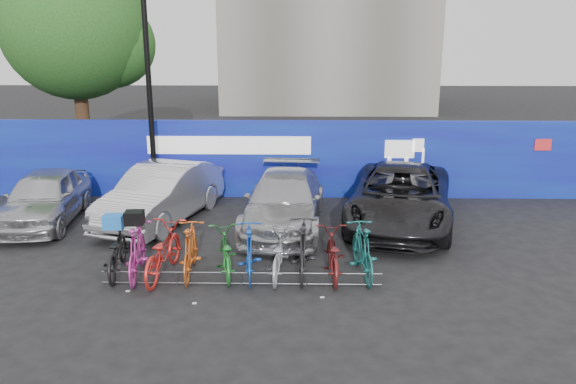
{
  "coord_description": "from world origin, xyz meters",
  "views": [
    {
      "loc": [
        1.14,
        -10.92,
        4.77
      ],
      "look_at": [
        0.88,
        2.0,
        1.24
      ],
      "focal_mm": 35.0,
      "sensor_mm": 36.0,
      "label": 1
    }
  ],
  "objects_px": {
    "car_2": "(284,201)",
    "bike_1": "(137,251)",
    "tree": "(81,31)",
    "car_3": "(400,196)",
    "lamppost": "(149,93)",
    "car_0": "(44,197)",
    "car_1": "(162,194)",
    "bike_9": "(362,251)",
    "bike_4": "(225,253)",
    "bike_5": "(249,251)",
    "bike_3": "(190,250)",
    "bike_7": "(303,249)",
    "bike_0": "(116,251)",
    "bike_6": "(277,255)",
    "bike_rack": "(241,278)",
    "bike_2": "(163,252)",
    "bike_8": "(332,254)"
  },
  "relations": [
    {
      "from": "tree",
      "to": "car_0",
      "type": "xyz_separation_m",
      "value": [
        1.15,
        -6.77,
        -4.36
      ]
    },
    {
      "from": "car_1",
      "to": "bike_2",
      "type": "xyz_separation_m",
      "value": [
        0.87,
        -3.66,
        -0.22
      ]
    },
    {
      "from": "car_1",
      "to": "bike_rack",
      "type": "bearing_deg",
      "value": -42.09
    },
    {
      "from": "car_3",
      "to": "bike_2",
      "type": "xyz_separation_m",
      "value": [
        -5.49,
        -3.52,
        -0.23
      ]
    },
    {
      "from": "lamppost",
      "to": "bike_5",
      "type": "distance_m",
      "value": 7.0
    },
    {
      "from": "bike_1",
      "to": "bike_3",
      "type": "bearing_deg",
      "value": 178.61
    },
    {
      "from": "car_3",
      "to": "bike_8",
      "type": "distance_m",
      "value": 3.99
    },
    {
      "from": "bike_0",
      "to": "bike_6",
      "type": "distance_m",
      "value": 3.38
    },
    {
      "from": "tree",
      "to": "lamppost",
      "type": "distance_m",
      "value": 6.14
    },
    {
      "from": "bike_rack",
      "to": "bike_8",
      "type": "distance_m",
      "value": 1.94
    },
    {
      "from": "car_2",
      "to": "bike_4",
      "type": "height_order",
      "value": "car_2"
    },
    {
      "from": "car_1",
      "to": "bike_5",
      "type": "height_order",
      "value": "car_1"
    },
    {
      "from": "bike_4",
      "to": "car_3",
      "type": "bearing_deg",
      "value": -152.01
    },
    {
      "from": "car_3",
      "to": "bike_2",
      "type": "bearing_deg",
      "value": -134.68
    },
    {
      "from": "car_2",
      "to": "bike_1",
      "type": "xyz_separation_m",
      "value": [
        -2.95,
        -3.28,
        -0.13
      ]
    },
    {
      "from": "car_0",
      "to": "bike_2",
      "type": "distance_m",
      "value": 5.25
    },
    {
      "from": "car_0",
      "to": "lamppost",
      "type": "bearing_deg",
      "value": 35.17
    },
    {
      "from": "lamppost",
      "to": "bike_rack",
      "type": "relative_size",
      "value": 1.09
    },
    {
      "from": "bike_3",
      "to": "lamppost",
      "type": "bearing_deg",
      "value": -72.11
    },
    {
      "from": "lamppost",
      "to": "car_1",
      "type": "bearing_deg",
      "value": -70.68
    },
    {
      "from": "bike_7",
      "to": "car_0",
      "type": "bearing_deg",
      "value": -24.3
    },
    {
      "from": "tree",
      "to": "car_3",
      "type": "xyz_separation_m",
      "value": [
        10.6,
        -6.69,
        -4.3
      ]
    },
    {
      "from": "bike_1",
      "to": "bike_5",
      "type": "xyz_separation_m",
      "value": [
        2.32,
        0.05,
        -0.02
      ]
    },
    {
      "from": "lamppost",
      "to": "bike_1",
      "type": "relative_size",
      "value": 3.2
    },
    {
      "from": "bike_3",
      "to": "bike_5",
      "type": "distance_m",
      "value": 1.23
    },
    {
      "from": "bike_rack",
      "to": "bike_7",
      "type": "height_order",
      "value": "bike_7"
    },
    {
      "from": "bike_rack",
      "to": "bike_0",
      "type": "xyz_separation_m",
      "value": [
        -2.67,
        0.58,
        0.34
      ]
    },
    {
      "from": "car_0",
      "to": "car_1",
      "type": "xyz_separation_m",
      "value": [
        3.09,
        0.21,
        0.06
      ]
    },
    {
      "from": "bike_2",
      "to": "bike_4",
      "type": "relative_size",
      "value": 1.14
    },
    {
      "from": "car_2",
      "to": "bike_2",
      "type": "distance_m",
      "value": 4.06
    },
    {
      "from": "car_3",
      "to": "bike_3",
      "type": "distance_m",
      "value": 6.02
    },
    {
      "from": "car_2",
      "to": "car_3",
      "type": "xyz_separation_m",
      "value": [
        3.06,
        0.27,
        0.07
      ]
    },
    {
      "from": "car_2",
      "to": "bike_9",
      "type": "xyz_separation_m",
      "value": [
        1.7,
        -3.17,
        -0.13
      ]
    },
    {
      "from": "bike_1",
      "to": "bike_4",
      "type": "relative_size",
      "value": 1.06
    },
    {
      "from": "bike_rack",
      "to": "bike_7",
      "type": "bearing_deg",
      "value": 22.91
    },
    {
      "from": "car_3",
      "to": "bike_7",
      "type": "bearing_deg",
      "value": -114.27
    },
    {
      "from": "car_2",
      "to": "tree",
      "type": "bearing_deg",
      "value": 141.31
    },
    {
      "from": "bike_rack",
      "to": "bike_4",
      "type": "height_order",
      "value": "bike_4"
    },
    {
      "from": "tree",
      "to": "car_3",
      "type": "distance_m",
      "value": 13.25
    },
    {
      "from": "car_0",
      "to": "bike_0",
      "type": "distance_m",
      "value": 4.44
    },
    {
      "from": "lamppost",
      "to": "bike_5",
      "type": "bearing_deg",
      "value": -58.95
    },
    {
      "from": "bike_8",
      "to": "bike_0",
      "type": "bearing_deg",
      "value": -2.32
    },
    {
      "from": "tree",
      "to": "bike_7",
      "type": "distance_m",
      "value": 13.67
    },
    {
      "from": "lamppost",
      "to": "bike_3",
      "type": "bearing_deg",
      "value": -69.05
    },
    {
      "from": "car_2",
      "to": "bike_3",
      "type": "relative_size",
      "value": 2.62
    },
    {
      "from": "car_0",
      "to": "bike_0",
      "type": "height_order",
      "value": "car_0"
    },
    {
      "from": "car_3",
      "to": "bike_3",
      "type": "xyz_separation_m",
      "value": [
        -4.92,
        -3.45,
        -0.22
      ]
    },
    {
      "from": "bike_4",
      "to": "bike_5",
      "type": "height_order",
      "value": "bike_5"
    },
    {
      "from": "bike_4",
      "to": "bike_7",
      "type": "height_order",
      "value": "bike_7"
    },
    {
      "from": "lamppost",
      "to": "bike_7",
      "type": "height_order",
      "value": "lamppost"
    }
  ]
}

